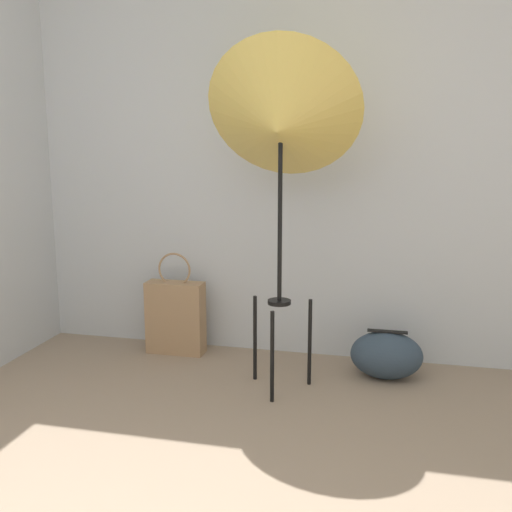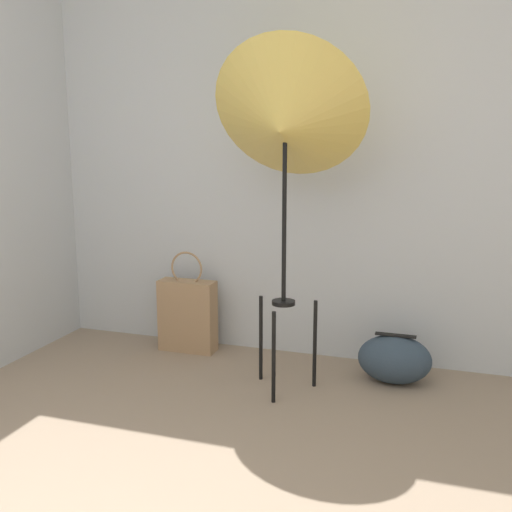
% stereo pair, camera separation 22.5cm
% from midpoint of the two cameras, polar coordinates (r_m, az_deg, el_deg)
% --- Properties ---
extents(wall_back, '(8.00, 0.05, 2.60)m').
position_cam_midpoint_polar(wall_back, '(3.53, -2.92, 11.63)').
color(wall_back, '#B7BCC1').
rests_on(wall_back, ground_plane).
extents(photo_umbrella, '(0.77, 0.59, 1.74)m').
position_cam_midpoint_polar(photo_umbrella, '(2.90, 0.09, 12.67)').
color(photo_umbrella, black).
rests_on(photo_umbrella, ground_plane).
extents(tote_bag, '(0.34, 0.13, 0.61)m').
position_cam_midpoint_polar(tote_bag, '(3.64, -9.45, -5.72)').
color(tote_bag, '#9E7A56').
rests_on(tote_bag, ground_plane).
extents(duffel_bag, '(0.38, 0.26, 0.26)m').
position_cam_midpoint_polar(duffel_bag, '(3.29, 10.39, -9.30)').
color(duffel_bag, '#2D3D4C').
rests_on(duffel_bag, ground_plane).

